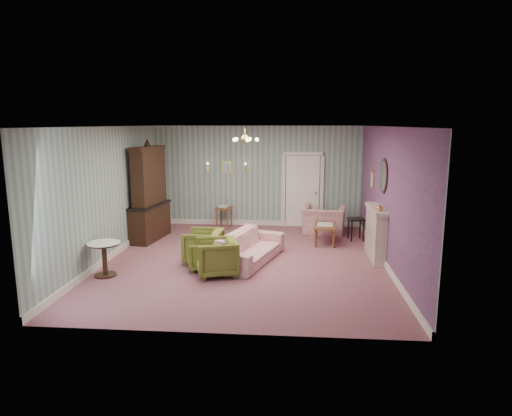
# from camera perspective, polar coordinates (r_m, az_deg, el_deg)

# --- Properties ---
(floor) EXTENTS (7.00, 7.00, 0.00)m
(floor) POSITION_cam_1_polar(r_m,az_deg,el_deg) (9.92, -1.35, -6.67)
(floor) COLOR #955666
(floor) RESTS_ON ground
(ceiling) EXTENTS (7.00, 7.00, 0.00)m
(ceiling) POSITION_cam_1_polar(r_m,az_deg,el_deg) (9.47, -1.42, 10.33)
(ceiling) COLOR white
(ceiling) RESTS_ON ground
(wall_back) EXTENTS (6.00, 0.00, 6.00)m
(wall_back) POSITION_cam_1_polar(r_m,az_deg,el_deg) (13.04, 0.22, 4.05)
(wall_back) COLOR gray
(wall_back) RESTS_ON ground
(wall_front) EXTENTS (6.00, 0.00, 6.00)m
(wall_front) POSITION_cam_1_polar(r_m,az_deg,el_deg) (6.19, -4.77, -3.49)
(wall_front) COLOR gray
(wall_front) RESTS_ON ground
(wall_left) EXTENTS (0.00, 7.00, 7.00)m
(wall_left) POSITION_cam_1_polar(r_m,az_deg,el_deg) (10.34, -18.17, 1.76)
(wall_left) COLOR gray
(wall_left) RESTS_ON ground
(wall_right) EXTENTS (0.00, 7.00, 7.00)m
(wall_right) POSITION_cam_1_polar(r_m,az_deg,el_deg) (9.74, 16.45, 1.34)
(wall_right) COLOR gray
(wall_right) RESTS_ON ground
(wall_right_floral) EXTENTS (0.00, 7.00, 7.00)m
(wall_right_floral) POSITION_cam_1_polar(r_m,az_deg,el_deg) (9.74, 16.36, 1.34)
(wall_right_floral) COLOR #BD5E91
(wall_right_floral) RESTS_ON ground
(door) EXTENTS (1.12, 0.12, 2.16)m
(door) POSITION_cam_1_polar(r_m,az_deg,el_deg) (13.02, 5.93, 2.34)
(door) COLOR white
(door) RESTS_ON floor
(olive_chair_a) EXTENTS (0.91, 0.95, 0.80)m
(olive_chair_a) POSITION_cam_1_polar(r_m,az_deg,el_deg) (8.92, -5.03, -6.04)
(olive_chair_a) COLOR olive
(olive_chair_a) RESTS_ON floor
(olive_chair_b) EXTENTS (0.74, 0.77, 0.67)m
(olive_chair_b) POSITION_cam_1_polar(r_m,az_deg,el_deg) (9.34, -6.64, -5.72)
(olive_chair_b) COLOR olive
(olive_chair_b) RESTS_ON floor
(olive_chair_c) EXTENTS (0.76, 0.81, 0.79)m
(olive_chair_c) POSITION_cam_1_polar(r_m,az_deg,el_deg) (9.77, -6.74, -4.61)
(olive_chair_c) COLOR olive
(olive_chair_c) RESTS_ON floor
(sofa_chintz) EXTENTS (1.26, 2.29, 0.86)m
(sofa_chintz) POSITION_cam_1_polar(r_m,az_deg,el_deg) (9.72, -0.81, -4.39)
(sofa_chintz) COLOR #A84361
(sofa_chintz) RESTS_ON floor
(wingback_chair) EXTENTS (1.24, 0.91, 0.99)m
(wingback_chair) POSITION_cam_1_polar(r_m,az_deg,el_deg) (12.35, 8.62, -0.93)
(wingback_chair) COLOR #A84361
(wingback_chair) RESTS_ON floor
(dresser) EXTENTS (0.74, 1.59, 2.55)m
(dresser) POSITION_cam_1_polar(r_m,az_deg,el_deg) (11.76, -13.49, 2.16)
(dresser) COLOR black
(dresser) RESTS_ON floor
(fireplace) EXTENTS (0.30, 1.40, 1.16)m
(fireplace) POSITION_cam_1_polar(r_m,az_deg,el_deg) (10.27, 14.98, -3.07)
(fireplace) COLOR beige
(fireplace) RESTS_ON floor
(mantel_vase) EXTENTS (0.15, 0.15, 0.15)m
(mantel_vase) POSITION_cam_1_polar(r_m,az_deg,el_deg) (9.75, 15.46, 0.10)
(mantel_vase) COLOR gold
(mantel_vase) RESTS_ON fireplace
(oval_mirror) EXTENTS (0.04, 0.76, 0.84)m
(oval_mirror) POSITION_cam_1_polar(r_m,az_deg,el_deg) (10.07, 15.89, 3.96)
(oval_mirror) COLOR white
(oval_mirror) RESTS_ON wall_right
(framed_print) EXTENTS (0.04, 0.34, 0.42)m
(framed_print) POSITION_cam_1_polar(r_m,az_deg,el_deg) (11.42, 14.58, 3.51)
(framed_print) COLOR gold
(framed_print) RESTS_ON wall_right
(coffee_table) EXTENTS (0.60, 1.00, 0.49)m
(coffee_table) POSITION_cam_1_polar(r_m,az_deg,el_deg) (11.35, 8.73, -3.27)
(coffee_table) COLOR brown
(coffee_table) RESTS_ON floor
(side_table_black) EXTENTS (0.44, 0.44, 0.58)m
(side_table_black) POSITION_cam_1_polar(r_m,az_deg,el_deg) (11.79, 12.59, -2.66)
(side_table_black) COLOR black
(side_table_black) RESTS_ON floor
(pedestal_table) EXTENTS (0.79, 0.79, 0.69)m
(pedestal_table) POSITION_cam_1_polar(r_m,az_deg,el_deg) (9.33, -18.70, -6.18)
(pedestal_table) COLOR black
(pedestal_table) RESTS_ON floor
(nesting_table) EXTENTS (0.48, 0.57, 0.67)m
(nesting_table) POSITION_cam_1_polar(r_m,az_deg,el_deg) (12.88, -4.09, -1.08)
(nesting_table) COLOR brown
(nesting_table) RESTS_ON floor
(gilt_mirror_back) EXTENTS (0.28, 0.06, 0.36)m
(gilt_mirror_back) POSITION_cam_1_polar(r_m,az_deg,el_deg) (13.07, -3.74, 5.15)
(gilt_mirror_back) COLOR gold
(gilt_mirror_back) RESTS_ON wall_back
(sconce_left) EXTENTS (0.16, 0.12, 0.30)m
(sconce_left) POSITION_cam_1_polar(r_m,az_deg,el_deg) (13.15, -6.14, 5.14)
(sconce_left) COLOR gold
(sconce_left) RESTS_ON wall_back
(sconce_right) EXTENTS (0.16, 0.12, 0.30)m
(sconce_right) POSITION_cam_1_polar(r_m,az_deg,el_deg) (12.99, -1.34, 5.13)
(sconce_right) COLOR gold
(sconce_right) RESTS_ON wall_back
(chandelier) EXTENTS (0.56, 0.56, 0.36)m
(chandelier) POSITION_cam_1_polar(r_m,az_deg,el_deg) (9.47, -1.42, 8.69)
(chandelier) COLOR gold
(chandelier) RESTS_ON ceiling
(burgundy_cushion) EXTENTS (0.41, 0.28, 0.39)m
(burgundy_cushion) POSITION_cam_1_polar(r_m,az_deg,el_deg) (12.21, 8.43, -1.14)
(burgundy_cushion) COLOR maroon
(burgundy_cushion) RESTS_ON wingback_chair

